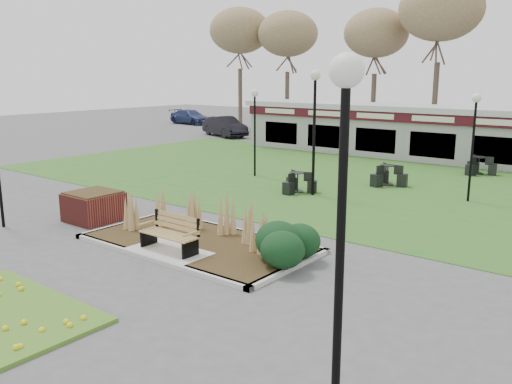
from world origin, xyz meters
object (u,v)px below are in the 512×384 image
Objects in this scene: bistro_set_c at (387,178)px; car_blue at (191,117)px; bistro_set_a at (297,185)px; bistro_set_d at (479,168)px; lamp_post_mid_left at (315,105)px; car_silver at (286,124)px; lamp_post_near_right at (343,169)px; car_black at (225,126)px; food_pavilion at (443,133)px; lamp_post_far_left at (255,113)px; brick_planter at (94,206)px; lamp_post_far_right at (474,123)px; park_bench at (171,233)px.

car_blue reaches higher than bistro_set_c.
bistro_set_d reaches higher than bistro_set_a.
car_silver is (-12.86, 16.48, -2.65)m from lamp_post_mid_left.
lamp_post_near_right is 1.08× the size of car_black.
food_pavilion is 11.10m from lamp_post_far_left.
car_black reaches higher than brick_planter.
brick_planter is 0.06× the size of food_pavilion.
lamp_post_far_right reaches higher than bistro_set_d.
lamp_post_far_right is 34.19m from car_blue.
bistro_set_d is 20.19m from car_black.
park_bench is 0.43× the size of lamp_post_far_right.
brick_planter reaches higher than bistro_set_c.
lamp_post_far_right is (4.19, 10.86, 2.28)m from park_bench.
lamp_post_mid_left reaches higher than bistro_set_c.
lamp_post_mid_left is at bearing 96.04° from park_bench.
lamp_post_far_right is at bearing 5.54° from lamp_post_far_left.
lamp_post_near_right is 17.10m from bistro_set_c.
lamp_post_mid_left reaches higher than park_bench.
lamp_post_near_right is at bearing -54.24° from bistro_set_a.
lamp_post_near_right reaches higher than car_silver.
bistro_set_a is 0.33× the size of car_black.
bistro_set_a is (-8.66, 12.03, -3.26)m from lamp_post_near_right.
lamp_post_far_left reaches higher than car_silver.
car_silver reaches higher than bistro_set_d.
park_bench is at bearing -99.58° from bistro_set_d.
bistro_set_a is at bearing 125.76° from lamp_post_near_right.
brick_planter is at bearing -103.06° from food_pavilion.
lamp_post_mid_left is 9.84m from bistro_set_d.
bistro_set_d is at bearing 103.02° from lamp_post_far_right.
park_bench reaches higher than bistro_set_c.
brick_planter is at bearing -110.21° from bistro_set_a.
lamp_post_mid_left is at bearing -113.37° from bistro_set_d.
bistro_set_d is 18.37m from car_silver.
car_black is 10.69m from car_blue.
car_blue is (-26.00, 26.75, 0.07)m from park_bench.
car_blue is at bearing 143.57° from lamp_post_mid_left.
lamp_post_mid_left is 1.06× the size of car_black.
food_pavilion is at bearing 85.69° from lamp_post_mid_left.
bistro_set_d is at bearing 40.51° from lamp_post_far_left.
food_pavilion is 15.59× the size of bistro_set_c.
car_silver is (-9.33, 23.93, 0.34)m from brick_planter.
car_black is at bearing 121.38° from brick_planter.
lamp_post_near_right is at bearing -48.46° from lamp_post_far_left.
car_black is (-16.00, 12.99, -2.73)m from lamp_post_mid_left.
lamp_post_near_right is (7.03, -23.46, 2.07)m from food_pavilion.
lamp_post_near_right reaches higher than food_pavilion.
food_pavilion is 5.17× the size of lamp_post_mid_left.
bistro_set_c is 30.52m from car_blue.
lamp_post_mid_left is 1.21× the size of lamp_post_far_right.
bistro_set_c is at bearing -114.95° from car_blue.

